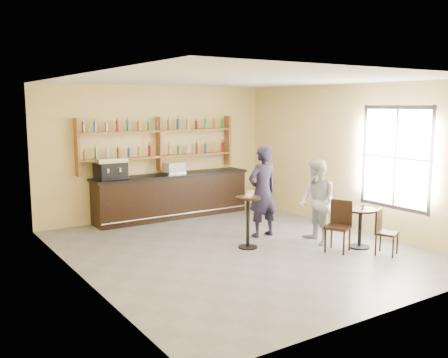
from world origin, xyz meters
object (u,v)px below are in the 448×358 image
bar_counter (172,196)px  pastry_case (174,168)px  chair_west (338,227)px  pedestal_table (248,222)px  espresso_machine (111,169)px  cafe_table (360,228)px  patron_second (317,202)px  man_main (262,191)px  chair_south (387,233)px

bar_counter → pastry_case: size_ratio=8.54×
chair_west → pedestal_table: bearing=-157.6°
bar_counter → pedestal_table: 3.17m
espresso_machine → cafe_table: size_ratio=0.87×
bar_counter → chair_west: 4.48m
cafe_table → patron_second: 0.96m
pedestal_table → man_main: size_ratio=0.53×
chair_south → patron_second: bearing=88.3°
man_main → bar_counter: bearing=-75.3°
bar_counter → cafe_table: bearing=-67.3°
chair_west → patron_second: size_ratio=0.57×
espresso_machine → chair_west: espresso_machine is taller
espresso_machine → pedestal_table: espresso_machine is taller
espresso_machine → pastry_case: bearing=-7.5°
pastry_case → patron_second: 3.89m
chair_south → espresso_machine: bearing=100.2°
pedestal_table → man_main: man_main is taller
bar_counter → chair_south: bearing=-69.3°
cafe_table → bar_counter: bearing=112.7°
chair_west → patron_second: bearing=148.4°
pastry_case → chair_west: 4.52m
pedestal_table → espresso_machine: bearing=116.0°
man_main → cafe_table: (1.06, -1.71, -0.57)m
bar_counter → man_main: size_ratio=2.08×
pastry_case → patron_second: (1.26, -3.66, -0.37)m
pastry_case → cafe_table: pastry_case is taller
espresso_machine → bar_counter: bearing=-7.5°
chair_west → chair_south: 0.89m
chair_west → patron_second: 0.73m
chair_west → chair_south: (0.60, -0.65, -0.06)m
man_main → chair_west: size_ratio=1.99×
bar_counter → patron_second: size_ratio=2.35×
patron_second → pastry_case: bearing=-150.5°
bar_counter → espresso_machine: bearing=180.0°
chair_south → man_main: bearing=91.2°
cafe_table → espresso_machine: bearing=127.8°
pedestal_table → chair_west: 1.70m
pedestal_table → chair_west: (1.27, -1.13, -0.02)m
bar_counter → pastry_case: pastry_case is taller
espresso_machine → man_main: size_ratio=0.35×
pedestal_table → man_main: (0.76, 0.54, 0.45)m
chair_west → bar_counter: bearing=170.4°
pastry_case → cafe_table: (1.75, -4.34, -0.83)m
pedestal_table → cafe_table: size_ratio=1.31×
pedestal_table → chair_west: size_ratio=1.05×
cafe_table → pastry_case: bearing=111.9°
patron_second → cafe_table: bearing=46.0°
espresso_machine → cafe_table: (3.36, -4.34, -0.93)m
pastry_case → chair_south: (1.80, -4.94, -0.80)m
cafe_table → patron_second: patron_second is taller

